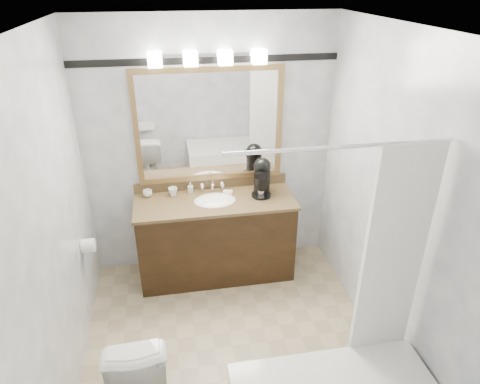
{
  "coord_description": "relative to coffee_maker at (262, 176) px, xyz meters",
  "views": [
    {
      "loc": [
        -0.38,
        -2.56,
        2.78
      ],
      "look_at": [
        0.13,
        0.35,
        1.26
      ],
      "focal_mm": 32.0,
      "sensor_mm": 36.0,
      "label": 1
    }
  ],
  "objects": [
    {
      "name": "cup_right",
      "position": [
        -0.86,
        0.1,
        -0.15
      ],
      "size": [
        0.09,
        0.09,
        0.08
      ],
      "primitive_type": "imported",
      "rotation": [
        0.0,
        0.0,
        -0.06
      ],
      "color": "white",
      "rests_on": "vanity"
    },
    {
      "name": "vanity_light_bar",
      "position": [
        -0.47,
        0.15,
        1.09
      ],
      "size": [
        1.02,
        0.14,
        0.12
      ],
      "color": "silver",
      "rests_on": "room"
    },
    {
      "name": "cup_left",
      "position": [
        -1.1,
        0.13,
        -0.16
      ],
      "size": [
        0.1,
        0.1,
        0.07
      ],
      "primitive_type": "imported",
      "rotation": [
        0.0,
        0.0,
        -0.1
      ],
      "color": "white",
      "rests_on": "vanity"
    },
    {
      "name": "mirror",
      "position": [
        -0.47,
        0.2,
        0.46
      ],
      "size": [
        1.4,
        0.04,
        1.1
      ],
      "color": "#9B7546",
      "rests_on": "room"
    },
    {
      "name": "soap_bottle_a",
      "position": [
        -0.69,
        0.14,
        -0.14
      ],
      "size": [
        0.05,
        0.06,
        0.11
      ],
      "primitive_type": "imported",
      "rotation": [
        0.0,
        0.0,
        -0.15
      ],
      "color": "white",
      "rests_on": "vanity"
    },
    {
      "name": "tp_roll",
      "position": [
        -1.61,
        -0.41,
        -0.34
      ],
      "size": [
        0.11,
        0.12,
        0.12
      ],
      "primitive_type": "cylinder",
      "rotation": [
        0.0,
        1.57,
        0.0
      ],
      "color": "white",
      "rests_on": "room"
    },
    {
      "name": "room",
      "position": [
        -0.47,
        -1.08,
        0.21
      ],
      "size": [
        2.42,
        2.62,
        2.52
      ],
      "color": "tan",
      "rests_on": "ground"
    },
    {
      "name": "soap_bar",
      "position": [
        -0.33,
        0.06,
        -0.18
      ],
      "size": [
        0.1,
        0.08,
        0.03
      ],
      "primitive_type": "cube",
      "rotation": [
        0.0,
        0.0,
        -0.24
      ],
      "color": "beige",
      "rests_on": "vanity"
    },
    {
      "name": "accent_stripe",
      "position": [
        -0.47,
        0.22,
        1.06
      ],
      "size": [
        2.4,
        0.01,
        0.06
      ],
      "primitive_type": "cube",
      "color": "black",
      "rests_on": "room"
    },
    {
      "name": "vanity",
      "position": [
        -0.47,
        -0.06,
        -0.6
      ],
      "size": [
        1.53,
        0.58,
        0.97
      ],
      "color": "black",
      "rests_on": "ground"
    },
    {
      "name": "coffee_maker",
      "position": [
        0.0,
        0.0,
        0.0
      ],
      "size": [
        0.2,
        0.24,
        0.37
      ],
      "rotation": [
        0.0,
        0.0,
        -0.29
      ],
      "color": "black",
      "rests_on": "vanity"
    }
  ]
}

